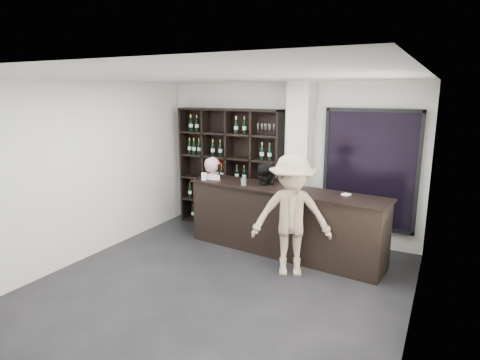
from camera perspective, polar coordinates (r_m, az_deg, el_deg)
The scene contains 12 objects.
floor at distance 5.80m, azimuth -3.95°, elevation -15.63°, with size 5.00×5.50×0.01m, color black.
wine_shelf at distance 8.06m, azimuth -1.51°, elevation 1.58°, with size 2.20×0.35×2.40m, color black, non-canonical shape.
structural_column at distance 7.32m, azimuth 8.42°, elevation 2.32°, with size 0.40×0.40×2.90m, color silver.
glass_panel at distance 7.25m, azimuth 17.97°, elevation 1.34°, with size 1.60×0.08×2.10m.
tasting_counter at distance 6.87m, azimuth 6.14°, elevation -5.83°, with size 3.48×0.72×1.15m.
taster_pink at distance 7.53m, azimuth -3.82°, elevation -2.55°, with size 0.57×0.37×1.55m, color #D1A7B4.
taster_black at distance 7.06m, azimuth 3.41°, elevation -3.62°, with size 0.75×0.58×1.54m, color black.
customer at distance 6.01m, azimuth 7.35°, elevation -5.08°, with size 1.19×0.68×1.84m, color gray.
wine_glass at distance 6.71m, azimuth 6.44°, elevation -0.36°, with size 0.08×0.08×0.19m, color white, non-canonical shape.
spit_cup at distance 6.89m, azimuth 0.51°, elevation -0.23°, with size 0.09×0.09×0.12m, color #A3B1C1.
napkin_stack at distance 6.46m, azimuth 14.83°, elevation -2.01°, with size 0.11×0.11×0.02m, color white.
card_stand at distance 7.32m, azimuth -5.13°, elevation 0.52°, with size 0.09×0.04×0.13m, color white.
Camera 1 is at (2.71, -4.34, 2.73)m, focal length 30.00 mm.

